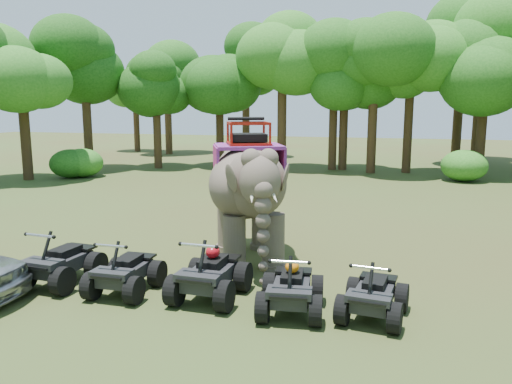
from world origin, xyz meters
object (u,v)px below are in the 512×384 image
atv_1 (125,265)px  atv_2 (210,267)px  elephant (249,190)px  atv_4 (374,288)px  atv_0 (60,256)px  atv_3 (291,282)px

atv_1 → atv_2: 1.92m
elephant → atv_4: elephant is taller
atv_0 → atv_2: (3.63, 0.12, 0.02)m
elephant → atv_4: bearing=-65.5°
atv_4 → elephant: bearing=145.5°
atv_1 → atv_4: 5.29m
atv_0 → atv_3: size_ratio=1.06×
atv_0 → atv_2: bearing=5.3°
elephant → atv_2: size_ratio=2.41×
elephant → atv_2: 3.12m
atv_1 → atv_3: (3.72, -0.06, 0.00)m
elephant → atv_0: (-3.62, -3.01, -1.20)m
atv_0 → atv_2: size_ratio=0.97×
atv_3 → atv_0: bearing=171.0°
atv_2 → elephant: bearing=91.1°
elephant → atv_3: size_ratio=2.62×
atv_2 → atv_0: bearing=-177.2°
atv_4 → atv_0: bearing=-173.0°
atv_0 → atv_1: (1.72, -0.09, -0.04)m
elephant → atv_0: elephant is taller
atv_3 → elephant: bearing=112.6°
atv_3 → atv_4: (1.57, 0.19, -0.03)m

